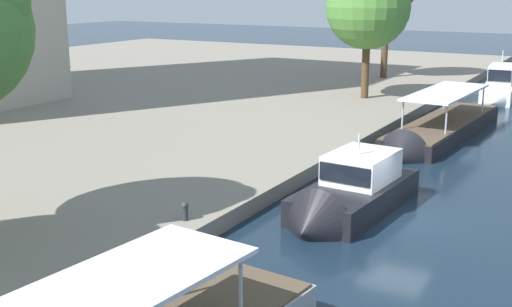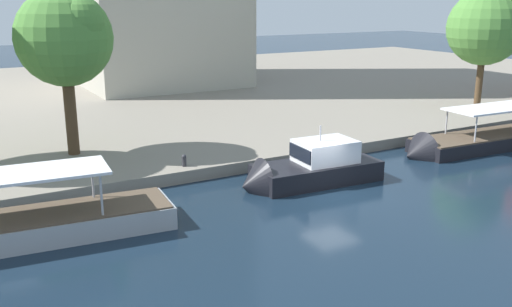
{
  "view_description": "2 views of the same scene",
  "coord_description": "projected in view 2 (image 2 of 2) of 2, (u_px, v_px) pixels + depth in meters",
  "views": [
    {
      "loc": [
        -23.87,
        -7.18,
        8.9
      ],
      "look_at": [
        1.07,
        6.95,
        1.58
      ],
      "focal_mm": 46.35,
      "sensor_mm": 36.0,
      "label": 1
    },
    {
      "loc": [
        -17.01,
        -22.03,
        9.75
      ],
      "look_at": [
        -2.49,
        3.52,
        1.63
      ],
      "focal_mm": 39.62,
      "sensor_mm": 36.0,
      "label": 2
    }
  ],
  "objects": [
    {
      "name": "dock_promenade",
      "position": [
        134.0,
        95.0,
        56.47
      ],
      "size": [
        120.0,
        55.0,
        0.7
      ],
      "primitive_type": "cube",
      "color": "gray",
      "rests_on": "ground_plane"
    },
    {
      "name": "ground_plane",
      "position": [
        332.0,
        193.0,
        29.16
      ],
      "size": [
        220.0,
        220.0,
        0.0
      ],
      "primitive_type": "plane",
      "color": "#142333"
    },
    {
      "name": "motor_yacht_2",
      "position": [
        306.0,
        172.0,
        30.52
      ],
      "size": [
        8.11,
        3.31,
        4.14
      ],
      "rotation": [
        0.0,
        0.0,
        3.08
      ],
      "color": "black",
      "rests_on": "ground_plane"
    },
    {
      "name": "tree_1",
      "position": [
        487.0,
        29.0,
        46.67
      ],
      "size": [
        6.34,
        6.16,
        9.76
      ],
      "color": "#4C3823",
      "rests_on": "dock_promenade"
    },
    {
      "name": "tree_2",
      "position": [
        67.0,
        37.0,
        31.96
      ],
      "size": [
        5.52,
        5.52,
        9.6
      ],
      "color": "#4C3823",
      "rests_on": "dock_promenade"
    },
    {
      "name": "mooring_bollard_0",
      "position": [
        184.0,
        160.0,
        31.3
      ],
      "size": [
        0.28,
        0.28,
        0.68
      ],
      "color": "#2D2D33",
      "rests_on": "dock_promenade"
    },
    {
      "name": "tour_boat_3",
      "position": [
        489.0,
        142.0,
        38.12
      ],
      "size": [
        15.33,
        3.91,
        3.91
      ],
      "rotation": [
        0.0,
        0.0,
        3.09
      ],
      "color": "black",
      "rests_on": "ground_plane"
    }
  ]
}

